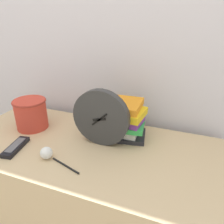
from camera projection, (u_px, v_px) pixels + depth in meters
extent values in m
cube|color=silver|center=(111.00, 40.00, 1.18)|extent=(6.00, 0.04, 2.40)
cube|color=tan|center=(87.00, 202.00, 1.21)|extent=(1.28, 0.60, 0.75)
cylinder|color=#333333|center=(101.00, 118.00, 1.01)|extent=(0.28, 0.04, 0.28)
cylinder|color=silver|center=(100.00, 119.00, 1.00)|extent=(0.24, 0.01, 0.24)
cube|color=black|center=(99.00, 119.00, 1.00)|extent=(0.07, 0.01, 0.03)
cube|color=black|center=(99.00, 119.00, 1.00)|extent=(0.08, 0.01, 0.07)
cylinder|color=black|center=(99.00, 119.00, 1.00)|extent=(0.01, 0.00, 0.01)
cube|color=#232328|center=(123.00, 135.00, 1.12)|extent=(0.25, 0.19, 0.02)
cube|color=white|center=(120.00, 128.00, 1.12)|extent=(0.19, 0.15, 0.04)
cube|color=green|center=(123.00, 124.00, 1.09)|extent=(0.23, 0.18, 0.02)
cube|color=#7A3899|center=(124.00, 119.00, 1.08)|extent=(0.19, 0.14, 0.03)
cube|color=yellow|center=(123.00, 112.00, 1.07)|extent=(0.22, 0.17, 0.03)
cube|color=orange|center=(123.00, 105.00, 1.07)|extent=(0.18, 0.19, 0.03)
cylinder|color=#C63D2D|center=(31.00, 114.00, 1.18)|extent=(0.17, 0.17, 0.16)
torus|color=#9F3024|center=(29.00, 101.00, 1.15)|extent=(0.18, 0.18, 0.01)
cube|color=black|center=(16.00, 147.00, 1.02)|extent=(0.08, 0.17, 0.02)
cube|color=#59595E|center=(15.00, 145.00, 1.02)|extent=(0.06, 0.13, 0.00)
sphere|color=white|center=(46.00, 153.00, 0.95)|extent=(0.05, 0.05, 0.05)
cylinder|color=black|center=(65.00, 166.00, 0.91)|extent=(0.15, 0.05, 0.01)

